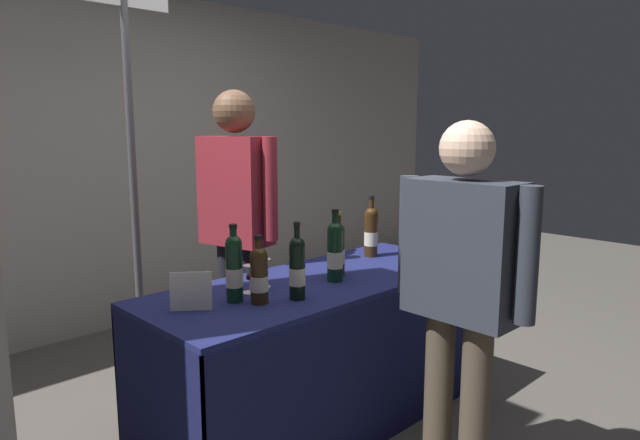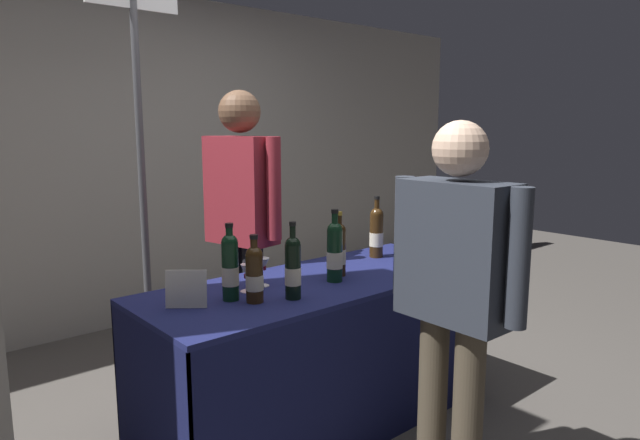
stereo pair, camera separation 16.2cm
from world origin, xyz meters
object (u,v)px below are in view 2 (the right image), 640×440
Objects in this scene: wine_glass_mid at (262,266)px; vendor_presenter at (242,212)px; display_bottle_0 at (293,267)px; wine_glass_near_vendor at (248,273)px; tasting_table at (320,324)px; featured_wine_bottle at (254,273)px; booth_signpost at (140,136)px; taster_foreground_right at (455,282)px.

vendor_presenter is (0.25, 0.55, 0.17)m from wine_glass_mid.
display_bottle_0 is 0.24m from wine_glass_near_vendor.
wine_glass_mid is at bearing 17.76° from wine_glass_near_vendor.
display_bottle_0 is (-0.30, -0.16, 0.38)m from tasting_table.
featured_wine_bottle is 0.17m from wine_glass_near_vendor.
booth_signpost is (-0.13, 1.26, 0.56)m from display_bottle_0.
booth_signpost is (-0.14, 1.01, 0.60)m from wine_glass_mid.
wine_glass_mid is 0.06× the size of booth_signpost.
taster_foreground_right reaches higher than wine_glass_mid.
display_bottle_0 is at bearing -151.32° from tasting_table.
tasting_table is at bearing -68.88° from booth_signpost.
tasting_table is 0.45m from wine_glass_mid.
featured_wine_bottle is at bearing 33.85° from taster_foreground_right.
featured_wine_bottle is 0.17m from display_bottle_0.
wine_glass_mid is (0.01, 0.25, -0.05)m from display_bottle_0.
featured_wine_bottle reaches higher than wine_glass_mid.
display_bottle_0 is at bearing 26.22° from taster_foreground_right.
wine_glass_mid is 0.94m from taster_foreground_right.
vendor_presenter is (-0.04, 0.64, 0.50)m from tasting_table.
featured_wine_bottle is 0.85m from vendor_presenter.
featured_wine_bottle is 0.86× the size of display_bottle_0.
taster_foreground_right reaches higher than display_bottle_0.
wine_glass_near_vendor is (-0.39, 0.06, 0.32)m from tasting_table.
taster_foreground_right is at bearing -64.35° from display_bottle_0.
display_bottle_0 reaches higher than tasting_table.
booth_signpost reaches higher than wine_glass_near_vendor.
wine_glass_mid is (0.17, 0.18, -0.03)m from featured_wine_bottle.
taster_foreground_right is at bearing -89.48° from tasting_table.
display_bottle_0 is at bearing -66.80° from wine_glass_near_vendor.
tasting_table is 5.31× the size of display_bottle_0.
wine_glass_near_vendor is 0.08× the size of taster_foreground_right.
taster_foreground_right is (0.29, -0.89, 0.06)m from wine_glass_mid.
wine_glass_mid is at bearing 162.67° from tasting_table.
vendor_presenter is at bearing 72.22° from display_bottle_0.
booth_signpost is at bearing -152.53° from vendor_presenter.
booth_signpost is at bearing 95.78° from display_bottle_0.
featured_wine_bottle is at bearing -41.78° from vendor_presenter.
featured_wine_bottle is 0.84m from taster_foreground_right.
display_bottle_0 is 2.66× the size of wine_glass_near_vendor.
taster_foreground_right is at bearing -56.71° from featured_wine_bottle.
display_bottle_0 is at bearing -23.64° from featured_wine_bottle.
vendor_presenter reaches higher than display_bottle_0.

